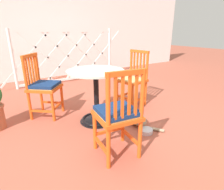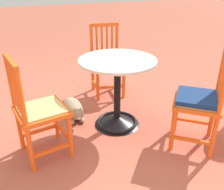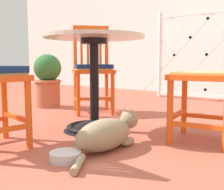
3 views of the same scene
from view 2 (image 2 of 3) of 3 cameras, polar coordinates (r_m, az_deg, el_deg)
name	(u,v)px [view 2 (image 2 of 3)]	position (r m, az deg, el deg)	size (l,w,h in m)	color
ground_plane	(102,116)	(2.85, -2.23, -4.83)	(24.00, 24.00, 0.00)	#AD5642
cafe_table	(117,100)	(2.57, 1.20, -1.27)	(0.76, 0.76, 0.73)	black
orange_chair_by_planter	(200,101)	(2.33, 19.51, -1.41)	(0.56, 0.56, 0.91)	#EA5619
orange_chair_at_corner	(107,62)	(3.23, -1.12, 7.69)	(0.45, 0.45, 0.91)	#EA5619
orange_chair_facing_out	(38,112)	(2.15, -16.67, -3.72)	(0.46, 0.46, 0.91)	#EA5619
tabby_cat	(74,110)	(2.82, -8.81, -3.36)	(0.27, 0.73, 0.23)	#9E896B
pet_water_bowl	(71,103)	(3.13, -9.38, -1.73)	(0.17, 0.17, 0.05)	silver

